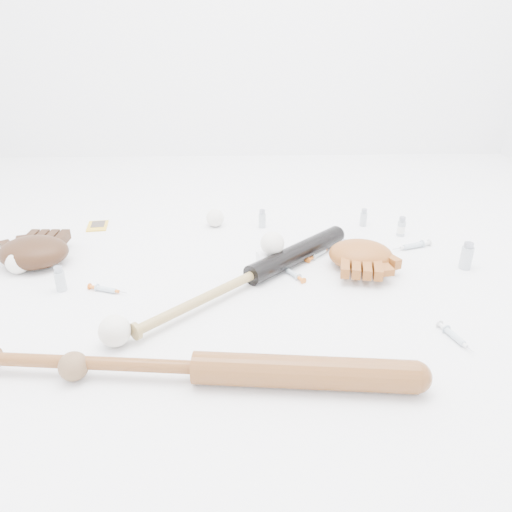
{
  "coord_description": "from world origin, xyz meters",
  "views": [
    {
      "loc": [
        -0.01,
        -1.32,
        0.72
      ],
      "look_at": [
        0.03,
        0.05,
        0.06
      ],
      "focal_mm": 35.0,
      "sensor_mm": 36.0,
      "label": 1
    }
  ],
  "objects_px": {
    "bat_dark": "(253,275)",
    "pedestal": "(272,261)",
    "bat_wood": "(198,368)",
    "glove_dark": "(34,252)"
  },
  "relations": [
    {
      "from": "bat_dark",
      "to": "pedestal",
      "type": "relative_size",
      "value": 10.77
    },
    {
      "from": "bat_wood",
      "to": "glove_dark",
      "type": "relative_size",
      "value": 3.8
    },
    {
      "from": "bat_dark",
      "to": "glove_dark",
      "type": "relative_size",
      "value": 3.39
    },
    {
      "from": "glove_dark",
      "to": "pedestal",
      "type": "distance_m",
      "value": 0.76
    },
    {
      "from": "bat_dark",
      "to": "bat_wood",
      "type": "height_order",
      "value": "bat_wood"
    },
    {
      "from": "pedestal",
      "to": "bat_dark",
      "type": "bearing_deg",
      "value": -119.88
    },
    {
      "from": "bat_dark",
      "to": "glove_dark",
      "type": "bearing_deg",
      "value": 123.58
    },
    {
      "from": "glove_dark",
      "to": "bat_wood",
      "type": "bearing_deg",
      "value": -43.92
    },
    {
      "from": "bat_wood",
      "to": "pedestal",
      "type": "xyz_separation_m",
      "value": [
        0.19,
        0.54,
        -0.01
      ]
    },
    {
      "from": "bat_dark",
      "to": "glove_dark",
      "type": "distance_m",
      "value": 0.71
    }
  ]
}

